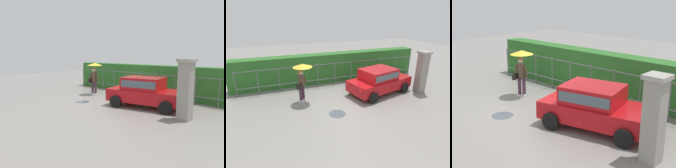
# 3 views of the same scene
# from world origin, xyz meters

# --- Properties ---
(ground_plane) EXTENTS (40.00, 40.00, 0.00)m
(ground_plane) POSITION_xyz_m (0.00, 0.00, 0.00)
(ground_plane) COLOR gray
(car) EXTENTS (3.98, 2.53, 1.48)m
(car) POSITION_xyz_m (2.31, 0.30, 0.80)
(car) COLOR #B71116
(car) RESTS_ON ground
(pedestrian) EXTENTS (0.98, 0.98, 2.05)m
(pedestrian) POSITION_xyz_m (-2.03, 0.74, 1.49)
(pedestrian) COLOR #47283D
(pedestrian) RESTS_ON ground
(gate_pillar) EXTENTS (0.60, 0.60, 2.42)m
(gate_pillar) POSITION_xyz_m (4.73, -0.38, 1.24)
(gate_pillar) COLOR gray
(gate_pillar) RESTS_ON ground
(fence_section) EXTENTS (11.66, 0.05, 1.50)m
(fence_section) POSITION_xyz_m (0.38, 2.49, 0.82)
(fence_section) COLOR #59605B
(fence_section) RESTS_ON ground
(hedge_row) EXTENTS (12.61, 0.90, 1.90)m
(hedge_row) POSITION_xyz_m (0.38, 3.34, 0.95)
(hedge_row) COLOR #2D6B28
(hedge_row) RESTS_ON ground
(puddle_near) EXTENTS (0.79, 0.79, 0.00)m
(puddle_near) POSITION_xyz_m (-0.82, -1.19, 0.00)
(puddle_near) COLOR #4C545B
(puddle_near) RESTS_ON ground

